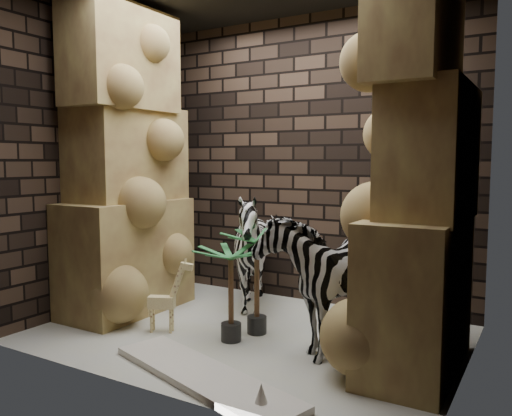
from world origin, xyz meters
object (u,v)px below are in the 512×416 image
Objects in this scene: zebra_left at (252,258)px; palm_back at (231,294)px; zebra_right at (327,264)px; giraffe_toy at (161,294)px; palm_front at (257,282)px; surfboard at (203,376)px.

palm_back is (0.28, -0.79, -0.14)m from zebra_left.
zebra_right is 1.10× the size of zebra_left.
zebra_left is 1.00m from giraffe_toy.
giraffe_toy is 0.84m from palm_front.
surfboard is (0.16, -1.01, -0.43)m from palm_front.
zebra_right reaches higher than zebra_left.
surfboard is at bearing -105.63° from zebra_right.
palm_front reaches higher than palm_back.
surfboard is (-0.45, -1.09, -0.63)m from zebra_right.
zebra_left is at bearing 42.94° from giraffe_toy.
palm_front reaches higher than giraffe_toy.
giraffe_toy is at bearing 162.54° from surfboard.
palm_back is 0.86m from surfboard.
surfboard is (0.53, -1.53, -0.51)m from zebra_left.
surfboard is at bearing -80.84° from palm_front.
palm_back is at bearing -56.67° from zebra_left.
zebra_left reaches higher than palm_back.
zebra_right is at bearing 8.19° from palm_front.
palm_back reaches higher than surfboard.
zebra_left is at bearing 126.03° from surfboard.
giraffe_toy is 0.84× the size of palm_back.
giraffe_toy is (-1.35, -0.48, -0.32)m from zebra_right.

